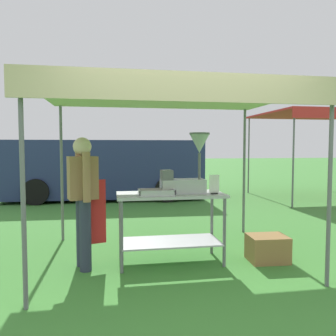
{
  "coord_description": "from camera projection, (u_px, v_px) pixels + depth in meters",
  "views": [
    {
      "loc": [
        -0.73,
        -3.13,
        1.49
      ],
      "look_at": [
        0.0,
        1.22,
        1.21
      ],
      "focal_mm": 35.41,
      "sensor_mm": 36.0,
      "label": 1
    }
  ],
  "objects": [
    {
      "name": "stall_canopy",
      "position": [
        169.0,
        98.0,
        4.26
      ],
      "size": [
        3.26,
        2.51,
        2.2
      ],
      "color": "slate",
      "rests_on": "ground"
    },
    {
      "name": "van_navy",
      "position": [
        105.0,
        168.0,
        9.71
      ],
      "size": [
        5.62,
        2.25,
        1.69
      ],
      "color": "navy",
      "rests_on": "ground"
    },
    {
      "name": "ground_plane",
      "position": [
        140.0,
        201.0,
        9.2
      ],
      "size": [
        70.0,
        70.0,
        0.0
      ],
      "primitive_type": "plane",
      "color": "#3D7F33"
    },
    {
      "name": "donut_fryer",
      "position": [
        187.0,
        171.0,
        4.25
      ],
      "size": [
        0.63,
        0.28,
        0.78
      ],
      "color": "#B7B7BC",
      "rests_on": "donut_cart"
    },
    {
      "name": "donut_cart",
      "position": [
        171.0,
        212.0,
        4.25
      ],
      "size": [
        1.37,
        0.63,
        0.9
      ],
      "color": "#B7B7BC",
      "rests_on": "ground"
    },
    {
      "name": "neighbour_tent",
      "position": [
        316.0,
        116.0,
        9.6
      ],
      "size": [
        3.12,
        2.91,
        2.49
      ],
      "color": "slate",
      "rests_on": "ground"
    },
    {
      "name": "supply_crate",
      "position": [
        267.0,
        248.0,
        4.33
      ],
      "size": [
        0.51,
        0.41,
        0.34
      ],
      "color": "olive",
      "rests_on": "ground"
    },
    {
      "name": "donut_tray",
      "position": [
        156.0,
        193.0,
        4.07
      ],
      "size": [
        0.44,
        0.26,
        0.07
      ],
      "color": "#B7B7BC",
      "rests_on": "donut_cart"
    },
    {
      "name": "vendor",
      "position": [
        84.0,
        195.0,
        4.04
      ],
      "size": [
        0.47,
        0.53,
        1.61
      ],
      "color": "#2D3347",
      "rests_on": "ground"
    },
    {
      "name": "menu_sign",
      "position": [
        214.0,
        186.0,
        4.17
      ],
      "size": [
        0.13,
        0.05,
        0.24
      ],
      "color": "black",
      "rests_on": "donut_cart"
    }
  ]
}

